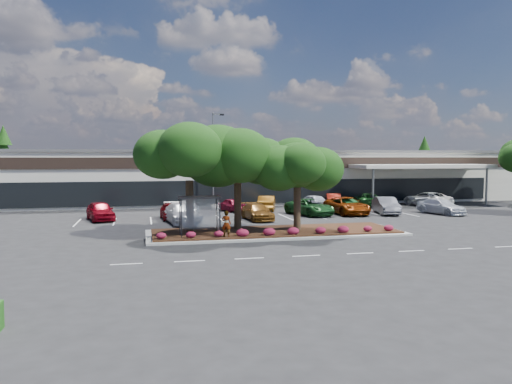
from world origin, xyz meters
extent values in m
plane|color=black|center=(0.00, 0.00, 0.00)|extent=(160.00, 160.00, 0.00)
cube|color=white|center=(0.00, 34.00, 3.00)|extent=(80.00, 20.00, 6.00)
cube|color=#525255|center=(0.00, 34.00, 6.10)|extent=(80.40, 20.40, 0.30)
cube|color=black|center=(0.00, 23.95, 4.80)|extent=(80.00, 0.25, 1.20)
cube|color=black|center=(0.00, 23.95, 1.60)|extent=(60.00, 0.18, 2.60)
cube|color=#B10C17|center=(-6.00, 23.88, 4.80)|extent=(6.00, 0.12, 1.00)
cube|color=white|center=(20.00, 21.50, 4.40)|extent=(16.00, 5.00, 0.40)
cylinder|color=slate|center=(13.00, 19.50, 2.10)|extent=(0.24, 0.24, 4.20)
cylinder|color=slate|center=(27.00, 19.50, 2.10)|extent=(0.24, 0.24, 4.20)
cube|color=#AAAAA5|center=(-2.00, 4.00, 0.07)|extent=(18.00, 6.00, 0.15)
cube|color=#452616|center=(-2.00, 4.00, 0.20)|extent=(17.20, 5.20, 0.12)
cube|color=silver|center=(-12.00, -4.00, 0.01)|extent=(1.60, 0.12, 0.01)
cube|color=silver|center=(-8.80, -4.00, 0.01)|extent=(1.60, 0.12, 0.01)
cube|color=silver|center=(-5.60, -4.00, 0.01)|extent=(1.60, 0.12, 0.01)
cube|color=silver|center=(-2.40, -4.00, 0.01)|extent=(1.60, 0.12, 0.01)
cube|color=silver|center=(0.80, -4.00, 0.01)|extent=(1.60, 0.12, 0.01)
cube|color=silver|center=(4.00, -4.00, 0.01)|extent=(1.60, 0.12, 0.01)
cube|color=silver|center=(7.20, -4.00, 0.01)|extent=(1.60, 0.12, 0.01)
cube|color=silver|center=(10.40, -4.00, 0.01)|extent=(1.60, 0.12, 0.01)
cube|color=silver|center=(-16.50, 13.50, 0.01)|extent=(0.12, 5.00, 0.01)
cube|color=silver|center=(-13.50, 13.50, 0.01)|extent=(0.12, 5.00, 0.01)
cube|color=silver|center=(-10.50, 13.50, 0.01)|extent=(0.12, 5.00, 0.01)
cube|color=silver|center=(-7.50, 13.50, 0.01)|extent=(0.12, 5.00, 0.01)
cube|color=silver|center=(-4.50, 13.50, 0.01)|extent=(0.12, 5.00, 0.01)
cube|color=silver|center=(-1.50, 13.50, 0.01)|extent=(0.12, 5.00, 0.01)
cube|color=silver|center=(1.50, 13.50, 0.01)|extent=(0.12, 5.00, 0.01)
cube|color=silver|center=(4.50, 13.50, 0.01)|extent=(0.12, 5.00, 0.01)
cube|color=silver|center=(7.50, 13.50, 0.01)|extent=(0.12, 5.00, 0.01)
cube|color=silver|center=(10.50, 13.50, 0.01)|extent=(0.12, 5.00, 0.01)
cube|color=silver|center=(13.50, 13.50, 0.01)|extent=(0.12, 5.00, 0.01)
cube|color=silver|center=(16.50, 13.50, 0.01)|extent=(0.12, 5.00, 0.01)
cylinder|color=black|center=(-8.75, 3.45, 1.51)|extent=(0.08, 0.08, 2.50)
cylinder|color=black|center=(-6.25, 3.45, 1.51)|extent=(0.08, 0.08, 2.50)
cylinder|color=black|center=(-8.75, 2.15, 1.51)|extent=(0.08, 0.08, 2.50)
cylinder|color=black|center=(-6.25, 2.15, 1.51)|extent=(0.08, 0.08, 2.50)
cube|color=black|center=(-7.50, 2.80, 2.80)|extent=(2.75, 1.55, 0.10)
cube|color=silver|center=(-7.50, 3.45, 1.63)|extent=(2.30, 0.03, 2.00)
cube|color=black|center=(-7.50, 3.05, 0.71)|extent=(2.00, 0.35, 0.06)
cone|color=black|center=(-30.00, 46.00, 5.00)|extent=(4.40, 4.40, 10.00)
cone|color=black|center=(34.00, 44.00, 4.50)|extent=(3.96, 3.96, 9.00)
imported|color=#594C47|center=(-5.88, 1.90, 1.11)|extent=(0.73, 0.60, 1.71)
cube|color=#AAAAA5|center=(-3.83, 22.74, 0.20)|extent=(0.50, 0.50, 0.40)
cylinder|color=slate|center=(-3.83, 22.74, 5.27)|extent=(0.14, 0.14, 9.73)
cube|color=slate|center=(-3.38, 22.73, 9.98)|extent=(0.90, 0.23, 0.14)
cube|color=black|center=(-2.88, 22.73, 9.91)|extent=(0.45, 0.30, 0.18)
imported|color=maroon|center=(-14.73, 14.67, 0.81)|extent=(3.01, 5.08, 1.62)
imported|color=silver|center=(-8.03, 11.19, 0.82)|extent=(3.11, 5.95, 1.65)
imported|color=maroon|center=(-8.75, 14.12, 0.73)|extent=(1.97, 4.36, 1.45)
imported|color=brown|center=(-1.52, 11.94, 0.70)|extent=(2.38, 4.96, 1.40)
imported|color=#18491C|center=(4.07, 14.32, 0.76)|extent=(4.07, 5.99, 1.52)
imported|color=#772A03|center=(7.78, 14.29, 0.81)|extent=(3.02, 5.99, 1.63)
imported|color=#1A5622|center=(8.11, 14.78, 0.69)|extent=(2.64, 4.44, 1.38)
imported|color=slate|center=(11.49, 13.59, 0.81)|extent=(2.79, 5.19, 1.62)
imported|color=silver|center=(16.63, 12.39, 0.73)|extent=(3.38, 5.40, 1.46)
imported|color=silver|center=(-7.21, 17.91, 0.66)|extent=(2.68, 4.84, 1.33)
imported|color=maroon|center=(-2.55, 19.41, 0.66)|extent=(2.81, 4.19, 1.33)
imported|color=brown|center=(1.17, 19.26, 0.76)|extent=(2.90, 4.88, 1.52)
imported|color=#B6B9C4|center=(6.34, 20.13, 0.74)|extent=(2.92, 4.68, 1.49)
imported|color=maroon|center=(9.46, 22.07, 0.71)|extent=(2.69, 4.57, 1.42)
imported|color=#1B531D|center=(12.93, 20.66, 0.75)|extent=(3.55, 5.79, 1.50)
imported|color=silver|center=(19.71, 19.80, 0.79)|extent=(4.08, 6.17, 1.58)
camera|label=1|loc=(-11.11, -29.85, 5.43)|focal=35.00mm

